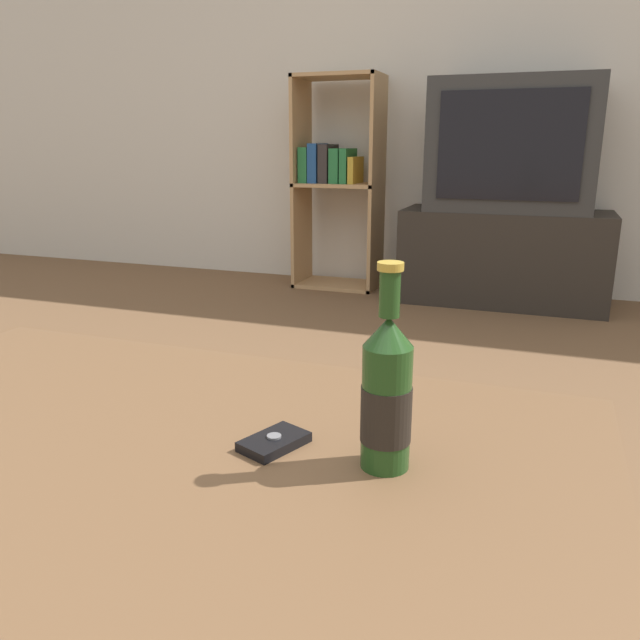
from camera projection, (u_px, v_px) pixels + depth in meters
back_wall at (466, 50)px, 3.34m from camera, size 8.00×0.05×2.60m
coffee_table at (137, 487)px, 0.86m from camera, size 1.25×0.86×0.41m
tv_stand at (503, 257)px, 3.26m from camera, size 1.04×0.44×0.48m
television at (512, 146)px, 3.11m from camera, size 0.80×0.44×0.64m
bookshelf at (335, 178)px, 3.54m from camera, size 0.48×0.30×1.18m
beer_bottle at (387, 395)px, 0.79m from camera, size 0.07×0.07×0.27m
cell_phone at (274, 442)px, 0.87m from camera, size 0.09×0.11×0.02m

